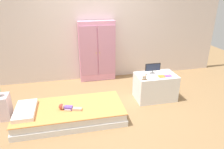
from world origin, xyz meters
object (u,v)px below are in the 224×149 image
at_px(doll, 66,107).
at_px(book_purple, 168,76).
at_px(nightstand, 1,107).
at_px(wardrobe, 97,51).
at_px(tv_stand, 155,87).
at_px(rocking_horse_toy, 145,77).
at_px(book_orange, 162,76).
at_px(tv_monitor, 153,68).
at_px(bed, 70,113).

xyz_separation_m(doll, book_purple, (1.98, 0.32, 0.26)).
distance_m(nightstand, wardrobe, 2.36).
bearing_deg(tv_stand, rocking_horse_toy, -150.73).
distance_m(book_orange, book_purple, 0.14).
relative_size(tv_monitor, book_orange, 2.54).
relative_size(nightstand, rocking_horse_toy, 3.62).
distance_m(bed, book_purple, 1.98).
relative_size(nightstand, tv_monitor, 1.39).
distance_m(doll, rocking_horse_toy, 1.53).
height_order(nightstand, wardrobe, wardrobe).
xyz_separation_m(wardrobe, rocking_horse_toy, (0.68, -1.40, -0.14)).
bearing_deg(doll, book_purple, 9.27).
xyz_separation_m(bed, book_purple, (1.92, 0.26, 0.42)).
bearing_deg(rocking_horse_toy, book_purple, 6.72).
xyz_separation_m(nightstand, rocking_horse_toy, (2.57, -0.08, 0.37)).
bearing_deg(book_purple, book_orange, 180.00).
bearing_deg(tv_stand, doll, -166.24).
distance_m(rocking_horse_toy, book_orange, 0.38).
distance_m(tv_monitor, book_orange, 0.26).
bearing_deg(tv_monitor, tv_stand, -62.49).
xyz_separation_m(book_orange, book_purple, (0.14, 0.00, -0.00)).
bearing_deg(rocking_horse_toy, wardrobe, 116.02).
bearing_deg(book_purple, tv_stand, 149.71).
xyz_separation_m(bed, doll, (-0.06, -0.06, 0.16)).
distance_m(doll, wardrobe, 1.90).
distance_m(wardrobe, book_orange, 1.72).
height_order(bed, wardrobe, wardrobe).
distance_m(tv_stand, book_purple, 0.35).
bearing_deg(nightstand, rocking_horse_toy, -1.75).
xyz_separation_m(bed, rocking_horse_toy, (1.41, 0.20, 0.47)).
height_order(bed, doll, doll).
xyz_separation_m(tv_stand, book_orange, (0.06, -0.11, 0.27)).
bearing_deg(wardrobe, tv_monitor, -50.24).
bearing_deg(book_orange, tv_stand, 117.63).
distance_m(nightstand, book_orange, 2.96).
bearing_deg(nightstand, wardrobe, 35.06).
bearing_deg(book_orange, book_purple, 0.00).
distance_m(tv_monitor, book_purple, 0.34).
bearing_deg(rocking_horse_toy, tv_stand, 29.27).
bearing_deg(book_orange, nightstand, 179.63).
height_order(book_orange, book_purple, same).
bearing_deg(tv_stand, wardrobe, 129.01).
height_order(nightstand, book_purple, book_purple).
bearing_deg(rocking_horse_toy, doll, -169.87).
xyz_separation_m(bed, book_orange, (1.78, 0.26, 0.42)).
relative_size(wardrobe, book_purple, 10.93).
relative_size(doll, tv_monitor, 1.22).
bearing_deg(bed, tv_monitor, 15.45).
height_order(bed, book_purple, book_purple).
bearing_deg(book_orange, tv_monitor, 117.58).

